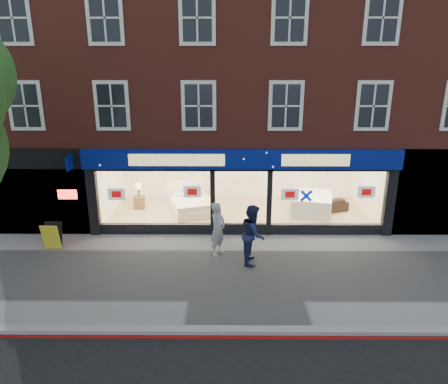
{
  "coord_description": "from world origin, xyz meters",
  "views": [
    {
      "loc": [
        -0.55,
        -11.01,
        6.02
      ],
      "look_at": [
        -0.63,
        2.5,
        1.84
      ],
      "focal_mm": 32.0,
      "sensor_mm": 36.0,
      "label": 1
    }
  ],
  "objects_px": {
    "a_board": "(52,236)",
    "display_bed": "(192,205)",
    "mattress_stack": "(311,204)",
    "pedestrian_blue": "(253,234)",
    "pedestrian_grey": "(218,229)",
    "sofa": "(324,205)"
  },
  "relations": [
    {
      "from": "display_bed",
      "to": "a_board",
      "type": "height_order",
      "value": "display_bed"
    },
    {
      "from": "display_bed",
      "to": "pedestrian_grey",
      "type": "xyz_separation_m",
      "value": [
        1.22,
        -3.96,
        0.5
      ]
    },
    {
      "from": "pedestrian_grey",
      "to": "mattress_stack",
      "type": "bearing_deg",
      "value": -16.36
    },
    {
      "from": "mattress_stack",
      "to": "pedestrian_blue",
      "type": "height_order",
      "value": "pedestrian_blue"
    },
    {
      "from": "mattress_stack",
      "to": "pedestrian_blue",
      "type": "distance_m",
      "value": 5.25
    },
    {
      "from": "pedestrian_grey",
      "to": "pedestrian_blue",
      "type": "bearing_deg",
      "value": -85.77
    },
    {
      "from": "mattress_stack",
      "to": "a_board",
      "type": "distance_m",
      "value": 10.29
    },
    {
      "from": "mattress_stack",
      "to": "pedestrian_grey",
      "type": "height_order",
      "value": "pedestrian_grey"
    },
    {
      "from": "mattress_stack",
      "to": "pedestrian_grey",
      "type": "bearing_deg",
      "value": -135.17
    },
    {
      "from": "mattress_stack",
      "to": "pedestrian_blue",
      "type": "bearing_deg",
      "value": -122.31
    },
    {
      "from": "mattress_stack",
      "to": "a_board",
      "type": "xyz_separation_m",
      "value": [
        -9.7,
        -3.45,
        -0.03
      ]
    },
    {
      "from": "display_bed",
      "to": "mattress_stack",
      "type": "bearing_deg",
      "value": -18.56
    },
    {
      "from": "sofa",
      "to": "a_board",
      "type": "relative_size",
      "value": 2.14
    },
    {
      "from": "a_board",
      "to": "display_bed",
      "type": "bearing_deg",
      "value": 39.59
    },
    {
      "from": "a_board",
      "to": "pedestrian_blue",
      "type": "relative_size",
      "value": 0.48
    },
    {
      "from": "display_bed",
      "to": "sofa",
      "type": "xyz_separation_m",
      "value": [
        5.74,
        0.09,
        -0.03
      ]
    },
    {
      "from": "mattress_stack",
      "to": "pedestrian_grey",
      "type": "relative_size",
      "value": 1.26
    },
    {
      "from": "pedestrian_blue",
      "to": "display_bed",
      "type": "bearing_deg",
      "value": 31.91
    },
    {
      "from": "pedestrian_grey",
      "to": "pedestrian_blue",
      "type": "height_order",
      "value": "pedestrian_blue"
    },
    {
      "from": "sofa",
      "to": "display_bed",
      "type": "bearing_deg",
      "value": -20.19
    },
    {
      "from": "a_board",
      "to": "pedestrian_blue",
      "type": "bearing_deg",
      "value": -5.98
    },
    {
      "from": "mattress_stack",
      "to": "pedestrian_grey",
      "type": "distance_m",
      "value": 5.55
    }
  ]
}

